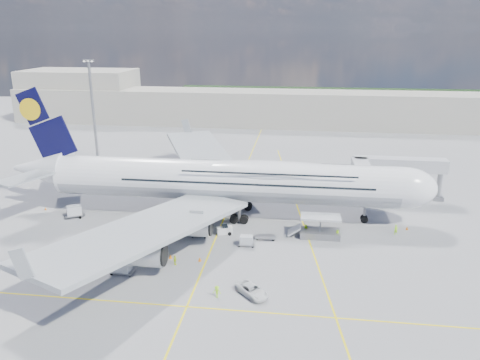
# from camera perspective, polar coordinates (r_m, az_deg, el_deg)

# --- Properties ---
(ground) EXTENTS (300.00, 300.00, 0.00)m
(ground) POSITION_cam_1_polar(r_m,az_deg,el_deg) (77.55, -2.99, -7.11)
(ground) COLOR gray
(ground) RESTS_ON ground
(taxi_line_main) EXTENTS (0.25, 220.00, 0.01)m
(taxi_line_main) POSITION_cam_1_polar(r_m,az_deg,el_deg) (77.55, -2.99, -7.11)
(taxi_line_main) COLOR yellow
(taxi_line_main) RESTS_ON ground
(taxi_line_cross) EXTENTS (120.00, 0.25, 0.01)m
(taxi_line_cross) POSITION_cam_1_polar(r_m,az_deg,el_deg) (60.46, -6.51, -15.09)
(taxi_line_cross) COLOR yellow
(taxi_line_cross) RESTS_ON ground
(taxi_line_diag) EXTENTS (14.16, 99.06, 0.01)m
(taxi_line_diag) POSITION_cam_1_polar(r_m,az_deg,el_deg) (85.57, 7.52, -4.75)
(taxi_line_diag) COLOR yellow
(taxi_line_diag) RESTS_ON ground
(airliner) EXTENTS (77.26, 79.15, 23.71)m
(airliner) POSITION_cam_1_polar(r_m,az_deg,el_deg) (84.15, -1.68, -0.00)
(airliner) COLOR white
(airliner) RESTS_ON ground
(jet_bridge) EXTENTS (18.80, 12.10, 8.50)m
(jet_bridge) POSITION_cam_1_polar(r_m,az_deg,el_deg) (95.10, 17.29, 1.30)
(jet_bridge) COLOR #B7B7BC
(jet_bridge) RESTS_ON ground
(cargo_loader) EXTENTS (8.53, 3.20, 3.67)m
(cargo_loader) POSITION_cam_1_polar(r_m,az_deg,el_deg) (78.64, 9.59, -5.98)
(cargo_loader) COLOR silver
(cargo_loader) RESTS_ON ground
(light_mast) EXTENTS (3.00, 0.70, 25.50)m
(light_mast) POSITION_cam_1_polar(r_m,az_deg,el_deg) (127.26, -17.49, 8.32)
(light_mast) COLOR gray
(light_mast) RESTS_ON ground
(terminal) EXTENTS (180.00, 16.00, 12.00)m
(terminal) POSITION_cam_1_polar(r_m,az_deg,el_deg) (166.68, 2.89, 8.74)
(terminal) COLOR #B2AD9E
(terminal) RESTS_ON ground
(hangar) EXTENTS (40.00, 22.00, 18.00)m
(hangar) POSITION_cam_1_polar(r_m,az_deg,el_deg) (189.81, -18.86, 9.87)
(hangar) COLOR #B2AD9E
(hangar) RESTS_ON ground
(tree_line) EXTENTS (160.00, 6.00, 8.00)m
(tree_line) POSITION_cam_1_polar(r_m,az_deg,el_deg) (212.68, 14.87, 9.65)
(tree_line) COLOR #193814
(tree_line) RESTS_ON ground
(dolly_row_a) EXTENTS (3.75, 2.50, 2.18)m
(dolly_row_a) POSITION_cam_1_polar(r_m,az_deg,el_deg) (78.99, -16.25, -6.43)
(dolly_row_a) COLOR gray
(dolly_row_a) RESTS_ON ground
(dolly_row_b) EXTENTS (3.42, 2.01, 2.08)m
(dolly_row_b) POSITION_cam_1_polar(r_m,az_deg,el_deg) (68.66, -14.21, -10.17)
(dolly_row_b) COLOR gray
(dolly_row_b) RESTS_ON ground
(dolly_row_c) EXTENTS (2.81, 1.75, 1.68)m
(dolly_row_c) POSITION_cam_1_polar(r_m,az_deg,el_deg) (77.94, -4.98, -6.29)
(dolly_row_c) COLOR gray
(dolly_row_c) RESTS_ON ground
(dolly_back) EXTENTS (3.87, 3.27, 2.16)m
(dolly_back) POSITION_cam_1_polar(r_m,az_deg,el_deg) (90.54, -19.55, -3.59)
(dolly_back) COLOR gray
(dolly_back) RESTS_ON ground
(dolly_nose_far) EXTENTS (2.69, 1.44, 1.70)m
(dolly_nose_far) POSITION_cam_1_polar(r_m,az_deg,el_deg) (74.55, 0.78, -7.39)
(dolly_nose_far) COLOR gray
(dolly_nose_far) RESTS_ON ground
(dolly_nose_near) EXTENTS (3.42, 2.01, 0.48)m
(dolly_nose_near) POSITION_cam_1_polar(r_m,az_deg,el_deg) (77.25, 3.12, -6.91)
(dolly_nose_near) COLOR gray
(dolly_nose_near) RESTS_ON ground
(baggage_tug) EXTENTS (2.86, 2.04, 1.63)m
(baggage_tug) POSITION_cam_1_polar(r_m,az_deg,el_deg) (78.74, -1.89, -6.11)
(baggage_tug) COLOR silver
(baggage_tug) RESTS_ON ground
(catering_truck_inner) EXTENTS (7.06, 3.80, 3.99)m
(catering_truck_inner) POSITION_cam_1_polar(r_m,az_deg,el_deg) (101.33, -6.39, 0.09)
(catering_truck_inner) COLOR gray
(catering_truck_inner) RESTS_ON ground
(catering_truck_outer) EXTENTS (6.04, 3.08, 3.44)m
(catering_truck_outer) POSITION_cam_1_polar(r_m,az_deg,el_deg) (118.26, -4.69, 2.63)
(catering_truck_outer) COLOR gray
(catering_truck_outer) RESTS_ON ground
(service_van) EXTENTS (5.10, 5.15, 1.38)m
(service_van) POSITION_cam_1_polar(r_m,az_deg,el_deg) (62.01, 1.45, -13.29)
(service_van) COLOR white
(service_van) RESTS_ON ground
(crew_nose) EXTENTS (0.75, 0.64, 1.74)m
(crew_nose) POSITION_cam_1_polar(r_m,az_deg,el_deg) (82.63, 18.47, -5.77)
(crew_nose) COLOR #A5FF1A
(crew_nose) RESTS_ON ground
(crew_loader) EXTENTS (1.10, 1.07, 1.78)m
(crew_loader) POSITION_cam_1_polar(r_m,az_deg,el_deg) (79.18, 8.02, -6.01)
(crew_loader) COLOR #B0FE1A
(crew_loader) RESTS_ON ground
(crew_wing) EXTENTS (0.48, 0.92, 1.51)m
(crew_wing) POSITION_cam_1_polar(r_m,az_deg,el_deg) (69.66, -7.92, -9.66)
(crew_wing) COLOR #D3EE19
(crew_wing) RESTS_ON ground
(crew_van) EXTENTS (0.87, 0.94, 1.61)m
(crew_van) POSITION_cam_1_polar(r_m,az_deg,el_deg) (78.45, 11.78, -6.53)
(crew_van) COLOR #B3FF1A
(crew_van) RESTS_ON ground
(crew_tug) EXTENTS (1.08, 0.62, 1.66)m
(crew_tug) POSITION_cam_1_polar(r_m,az_deg,el_deg) (61.50, -2.84, -13.45)
(crew_tug) COLOR #9FF219
(crew_tug) RESTS_ON ground
(cone_nose) EXTENTS (0.45, 0.45, 0.57)m
(cone_nose) POSITION_cam_1_polar(r_m,az_deg,el_deg) (85.45, 19.69, -5.54)
(cone_nose) COLOR orange
(cone_nose) RESTS_ON ground
(cone_wing_left_inner) EXTENTS (0.47, 0.47, 0.59)m
(cone_wing_left_inner) POSITION_cam_1_polar(r_m,az_deg,el_deg) (103.43, -2.07, -0.36)
(cone_wing_left_inner) COLOR orange
(cone_wing_left_inner) RESTS_ON ground
(cone_wing_left_outer) EXTENTS (0.49, 0.49, 0.63)m
(cone_wing_left_outer) POSITION_cam_1_polar(r_m,az_deg,el_deg) (106.94, -3.36, 0.25)
(cone_wing_left_outer) COLOR orange
(cone_wing_left_outer) RESTS_ON ground
(cone_wing_right_inner) EXTENTS (0.50, 0.50, 0.64)m
(cone_wing_right_inner) POSITION_cam_1_polar(r_m,az_deg,el_deg) (70.50, -4.92, -9.60)
(cone_wing_right_inner) COLOR orange
(cone_wing_right_inner) RESTS_ON ground
(cone_wing_right_outer) EXTENTS (0.48, 0.48, 0.61)m
(cone_wing_right_outer) POSITION_cam_1_polar(r_m,az_deg,el_deg) (71.80, -8.48, -9.21)
(cone_wing_right_outer) COLOR orange
(cone_wing_right_outer) RESTS_ON ground
(cone_tail) EXTENTS (0.43, 0.43, 0.54)m
(cone_tail) POSITION_cam_1_polar(r_m,az_deg,el_deg) (96.33, -22.64, -3.23)
(cone_tail) COLOR orange
(cone_tail) RESTS_ON ground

